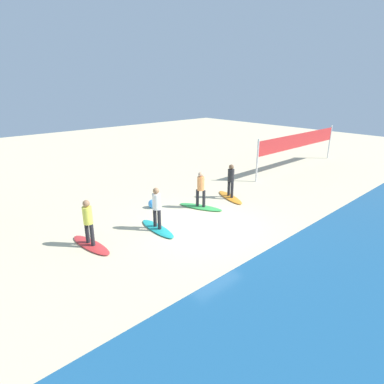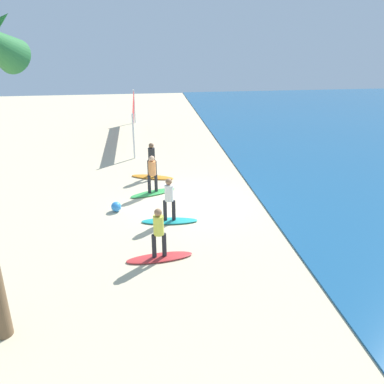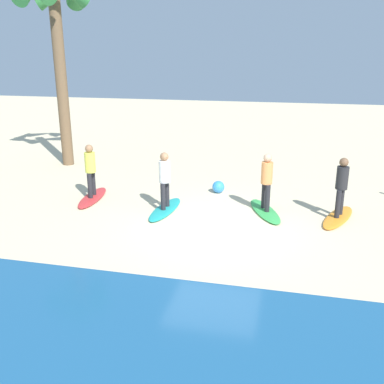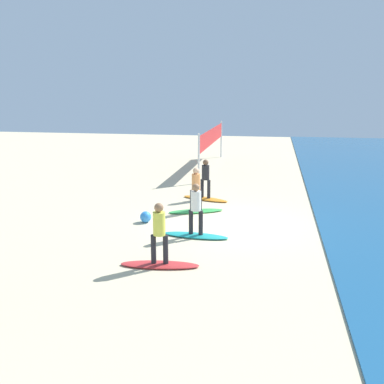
{
  "view_description": "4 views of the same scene",
  "coord_description": "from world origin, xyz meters",
  "px_view_note": "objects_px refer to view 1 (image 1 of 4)",
  "views": [
    {
      "loc": [
        8.25,
        8.33,
        5.44
      ],
      "look_at": [
        0.12,
        -0.57,
        1.29
      ],
      "focal_mm": 29.59,
      "sensor_mm": 36.0,
      "label": 1
    },
    {
      "loc": [
        15.08,
        -1.81,
        6.74
      ],
      "look_at": [
        1.4,
        -0.03,
        1.06
      ],
      "focal_mm": 37.51,
      "sensor_mm": 36.0,
      "label": 2
    },
    {
      "loc": [
        -1.83,
        10.6,
        4.44
      ],
      "look_at": [
        0.74,
        -0.46,
        0.78
      ],
      "focal_mm": 41.08,
      "sensor_mm": 36.0,
      "label": 3
    },
    {
      "loc": [
        14.66,
        1.43,
        4.54
      ],
      "look_at": [
        0.45,
        -1.26,
        1.17
      ],
      "focal_mm": 40.96,
      "sensor_mm": 36.0,
      "label": 4
    }
  ],
  "objects_px": {
    "surfboard_green": "(201,207)",
    "surfer_orange": "(231,178)",
    "surfboard_orange": "(230,197)",
    "surfboard_teal": "(157,229)",
    "surfer_teal": "(157,205)",
    "volleyball_net": "(299,142)",
    "surfer_green": "(201,187)",
    "beach_ball": "(152,204)",
    "surfer_red": "(88,219)",
    "surfboard_red": "(91,245)"
  },
  "relations": [
    {
      "from": "beach_ball",
      "to": "surfboard_teal",
      "type": "bearing_deg",
      "value": 58.92
    },
    {
      "from": "surfboard_orange",
      "to": "surfboard_teal",
      "type": "distance_m",
      "value": 4.87
    },
    {
      "from": "surfer_green",
      "to": "surfer_red",
      "type": "xyz_separation_m",
      "value": [
        5.37,
        -0.01,
        0.0
      ]
    },
    {
      "from": "surfer_green",
      "to": "surfer_teal",
      "type": "height_order",
      "value": "same"
    },
    {
      "from": "surfer_teal",
      "to": "beach_ball",
      "type": "height_order",
      "value": "surfer_teal"
    },
    {
      "from": "surfer_green",
      "to": "surfer_red",
      "type": "relative_size",
      "value": 1.0
    },
    {
      "from": "surfer_teal",
      "to": "surfboard_teal",
      "type": "bearing_deg",
      "value": 0.0
    },
    {
      "from": "surfboard_green",
      "to": "surfer_red",
      "type": "relative_size",
      "value": 1.28
    },
    {
      "from": "surfer_orange",
      "to": "surfboard_green",
      "type": "distance_m",
      "value": 2.24
    },
    {
      "from": "surfer_green",
      "to": "surfboard_teal",
      "type": "xyz_separation_m",
      "value": [
        2.84,
        0.51,
        -0.99
      ]
    },
    {
      "from": "surfer_green",
      "to": "beach_ball",
      "type": "xyz_separation_m",
      "value": [
        1.62,
        -1.51,
        -0.84
      ]
    },
    {
      "from": "volleyball_net",
      "to": "beach_ball",
      "type": "height_order",
      "value": "volleyball_net"
    },
    {
      "from": "surfer_green",
      "to": "beach_ball",
      "type": "relative_size",
      "value": 4.12
    },
    {
      "from": "surfboard_green",
      "to": "surfboard_teal",
      "type": "distance_m",
      "value": 2.88
    },
    {
      "from": "beach_ball",
      "to": "surfboard_red",
      "type": "bearing_deg",
      "value": 21.86
    },
    {
      "from": "surfboard_green",
      "to": "surfboard_teal",
      "type": "height_order",
      "value": "same"
    },
    {
      "from": "surfer_teal",
      "to": "volleyball_net",
      "type": "relative_size",
      "value": 0.18
    },
    {
      "from": "surfboard_green",
      "to": "surfboard_red",
      "type": "height_order",
      "value": "same"
    },
    {
      "from": "surfboard_red",
      "to": "volleyball_net",
      "type": "xyz_separation_m",
      "value": [
        -15.14,
        -0.79,
        1.74
      ]
    },
    {
      "from": "surfer_teal",
      "to": "beach_ball",
      "type": "distance_m",
      "value": 2.5
    },
    {
      "from": "surfboard_teal",
      "to": "surfboard_green",
      "type": "bearing_deg",
      "value": 104.46
    },
    {
      "from": "surfboard_teal",
      "to": "surfer_teal",
      "type": "distance_m",
      "value": 0.99
    },
    {
      "from": "surfboard_green",
      "to": "surfer_green",
      "type": "relative_size",
      "value": 1.28
    },
    {
      "from": "surfer_red",
      "to": "beach_ball",
      "type": "bearing_deg",
      "value": -158.14
    },
    {
      "from": "surfer_green",
      "to": "volleyball_net",
      "type": "xyz_separation_m",
      "value": [
        -9.77,
        -0.8,
        0.75
      ]
    },
    {
      "from": "volleyball_net",
      "to": "surfer_orange",
      "type": "bearing_deg",
      "value": 6.24
    },
    {
      "from": "surfer_orange",
      "to": "surfboard_red",
      "type": "relative_size",
      "value": 0.78
    },
    {
      "from": "surfer_orange",
      "to": "surfer_red",
      "type": "height_order",
      "value": "same"
    },
    {
      "from": "surfer_green",
      "to": "surfboard_red",
      "type": "distance_m",
      "value": 5.46
    },
    {
      "from": "surfboard_teal",
      "to": "beach_ball",
      "type": "xyz_separation_m",
      "value": [
        -1.21,
        -2.01,
        0.15
      ]
    },
    {
      "from": "beach_ball",
      "to": "surfer_green",
      "type": "bearing_deg",
      "value": 137.06
    },
    {
      "from": "beach_ball",
      "to": "volleyball_net",
      "type": "bearing_deg",
      "value": 176.44
    },
    {
      "from": "surfboard_orange",
      "to": "surfer_orange",
      "type": "xyz_separation_m",
      "value": [
        0.0,
        0.0,
        0.99
      ]
    },
    {
      "from": "surfer_red",
      "to": "surfboard_teal",
      "type": "bearing_deg",
      "value": 168.57
    },
    {
      "from": "surfboard_green",
      "to": "surfer_teal",
      "type": "bearing_deg",
      "value": -102.19
    },
    {
      "from": "surfer_orange",
      "to": "surfer_green",
      "type": "height_order",
      "value": "same"
    },
    {
      "from": "surfer_green",
      "to": "surfboard_teal",
      "type": "bearing_deg",
      "value": 10.11
    },
    {
      "from": "surfboard_teal",
      "to": "surfer_teal",
      "type": "relative_size",
      "value": 1.28
    },
    {
      "from": "surfer_teal",
      "to": "surfer_red",
      "type": "relative_size",
      "value": 1.0
    },
    {
      "from": "surfer_orange",
      "to": "surfboard_teal",
      "type": "relative_size",
      "value": 0.78
    },
    {
      "from": "surfer_teal",
      "to": "surfboard_red",
      "type": "xyz_separation_m",
      "value": [
        2.53,
        -0.51,
        -0.99
      ]
    },
    {
      "from": "surfboard_orange",
      "to": "surfer_red",
      "type": "height_order",
      "value": "surfer_red"
    },
    {
      "from": "surfboard_green",
      "to": "surfer_orange",
      "type": "bearing_deg",
      "value": 66.34
    },
    {
      "from": "surfboard_orange",
      "to": "surfboard_teal",
      "type": "xyz_separation_m",
      "value": [
        4.84,
        0.46,
        0.0
      ]
    },
    {
      "from": "surfboard_green",
      "to": "surfer_green",
      "type": "bearing_deg",
      "value": -112.3
    },
    {
      "from": "surfer_red",
      "to": "beach_ball",
      "type": "distance_m",
      "value": 4.12
    },
    {
      "from": "surfboard_teal",
      "to": "volleyball_net",
      "type": "height_order",
      "value": "volleyball_net"
    },
    {
      "from": "surfer_green",
      "to": "volleyball_net",
      "type": "bearing_deg",
      "value": -175.31
    },
    {
      "from": "surfboard_green",
      "to": "surfer_green",
      "type": "xyz_separation_m",
      "value": [
        0.0,
        0.0,
        0.99
      ]
    },
    {
      "from": "surfer_green",
      "to": "volleyball_net",
      "type": "relative_size",
      "value": 0.18
    }
  ]
}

